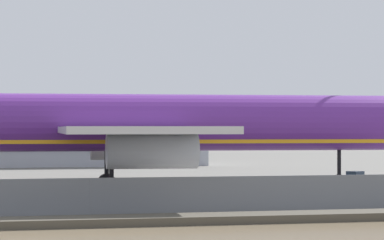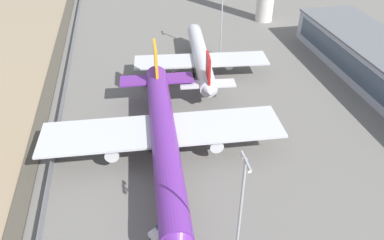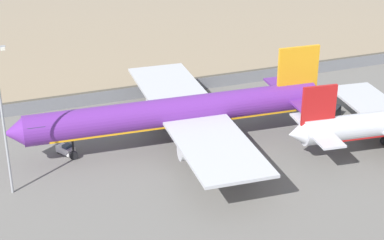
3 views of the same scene
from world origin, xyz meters
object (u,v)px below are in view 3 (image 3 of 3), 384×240
baggage_tug (66,149)px  apron_light_mast_apron_west (2,115)px  ops_van (331,114)px  cargo_jet_purple (181,113)px

baggage_tug → apron_light_mast_apron_west: size_ratio=0.16×
baggage_tug → ops_van: ops_van is taller
ops_van → apron_light_mast_apron_west: bearing=5.6°
cargo_jet_purple → baggage_tug: cargo_jet_purple is taller
cargo_jet_purple → apron_light_mast_apron_west: apron_light_mast_apron_west is taller
baggage_tug → apron_light_mast_apron_west: bearing=44.6°
apron_light_mast_apron_west → cargo_jet_purple: bearing=-167.9°
baggage_tug → apron_light_mast_apron_west: 18.19m
cargo_jet_purple → apron_light_mast_apron_west: bearing=12.1°
cargo_jet_purple → ops_van: size_ratio=10.54×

